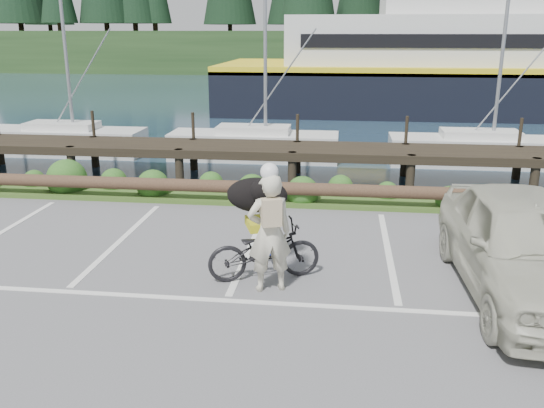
# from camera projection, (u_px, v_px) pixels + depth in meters

# --- Properties ---
(ground) EXTENTS (72.00, 72.00, 0.00)m
(ground) POSITION_uv_depth(u_px,v_px,m) (232.00, 290.00, 9.18)
(ground) COLOR #575759
(harbor_backdrop) EXTENTS (170.00, 160.00, 30.00)m
(harbor_backdrop) POSITION_uv_depth(u_px,v_px,m) (336.00, 59.00, 83.71)
(harbor_backdrop) COLOR #1A2E40
(harbor_backdrop) RESTS_ON ground
(vegetation_strip) EXTENTS (34.00, 1.60, 0.10)m
(vegetation_strip) POSITION_uv_depth(u_px,v_px,m) (272.00, 196.00, 14.21)
(vegetation_strip) COLOR #3D5B21
(vegetation_strip) RESTS_ON ground
(log_rail) EXTENTS (32.00, 0.30, 0.60)m
(log_rail) POSITION_uv_depth(u_px,v_px,m) (268.00, 206.00, 13.56)
(log_rail) COLOR #443021
(log_rail) RESTS_ON ground
(bicycle) EXTENTS (1.98, 1.22, 0.98)m
(bicycle) POSITION_uv_depth(u_px,v_px,m) (264.00, 251.00, 9.47)
(bicycle) COLOR black
(bicycle) RESTS_ON ground
(cyclist) EXTENTS (0.81, 0.66, 1.91)m
(cyclist) POSITION_uv_depth(u_px,v_px,m) (269.00, 233.00, 8.93)
(cyclist) COLOR beige
(cyclist) RESTS_ON ground
(dog) EXTENTS (0.82, 1.15, 0.60)m
(dog) POSITION_uv_depth(u_px,v_px,m) (257.00, 195.00, 9.80)
(dog) COLOR black
(dog) RESTS_ON bicycle
(parked_car) EXTENTS (2.12, 4.89, 1.64)m
(parked_car) POSITION_uv_depth(u_px,v_px,m) (525.00, 245.00, 8.82)
(parked_car) COLOR #B6B5A0
(parked_car) RESTS_ON ground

